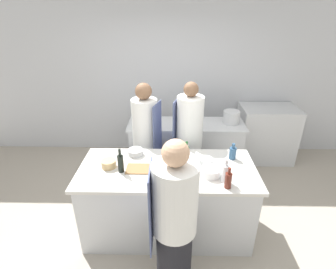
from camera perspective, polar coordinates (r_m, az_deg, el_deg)
The scene contains 19 objects.
ground_plane at distance 3.55m, azimuth -0.11°, elevation -19.51°, with size 16.00×16.00×0.00m, color #A89E8E.
wall_back at distance 4.76m, azimuth 0.41°, elevation 12.21°, with size 8.00×0.06×2.80m.
prep_counter at distance 3.24m, azimuth -0.12°, elevation -13.92°, with size 2.00×0.88×0.90m.
pass_counter at distance 4.29m, azimuth 3.82°, elevation -3.07°, with size 1.82×0.58×0.90m.
oven_range at distance 5.00m, azimuth 20.50°, elevation 0.17°, with size 0.96×0.63×0.99m.
chef_at_prep_near at distance 2.43m, azimuth 1.33°, elevation -18.89°, with size 0.40×0.39×1.64m.
chef_at_stove at distance 3.69m, azimuth -4.85°, elevation -1.46°, with size 0.40×0.38×1.67m.
chef_at_pass_far at distance 3.66m, azimuth 4.55°, elevation -1.53°, with size 0.41×0.40×1.69m.
bottle_olive_oil at distance 2.90m, azimuth -10.27°, elevation -6.11°, with size 0.07×0.07×0.28m.
bottle_vinegar at distance 2.77m, azimuth 12.38°, elevation -8.15°, with size 0.07×0.07×0.27m.
bottle_wine at distance 2.70m, azimuth 13.00°, elevation -9.61°, with size 0.07×0.07×0.23m.
bottle_cooking_oil at distance 3.20m, azimuth 13.91°, elevation -3.89°, with size 0.08×0.08×0.20m.
bottle_sauce at distance 3.09m, azimuth 4.01°, elevation -3.97°, with size 0.07×0.07×0.24m.
bowl_mixing_large at distance 3.05m, azimuth -12.77°, elevation -6.22°, with size 0.17×0.17×0.09m.
bowl_prep_small at distance 3.24m, azimuth -7.10°, elevation -3.84°, with size 0.19×0.19×0.07m.
bowl_ceramic_blue at distance 2.87m, azimuth 9.36°, elevation -8.00°, with size 0.21×0.21×0.09m.
bowl_wooden_salad at distance 3.06m, azimuth 8.28°, elevation -5.80°, with size 0.17×0.17×0.07m.
cutting_board at distance 2.97m, azimuth -5.96°, elevation -7.42°, with size 0.32×0.21×0.01m.
stockpot at distance 4.18m, azimuth 13.63°, elevation 3.69°, with size 0.25×0.25×0.20m.
Camera 1 is at (0.05, -2.49, 2.53)m, focal length 28.00 mm.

